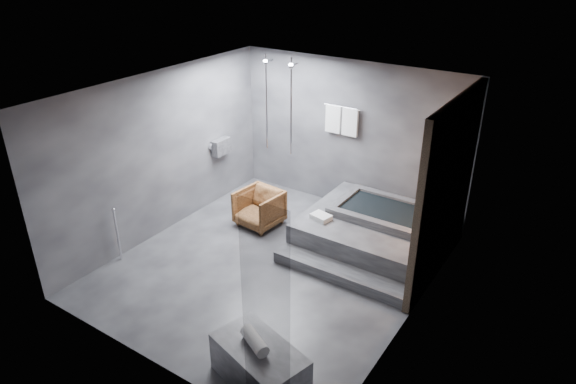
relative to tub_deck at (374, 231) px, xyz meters
The scene contains 7 objects.
room 2.02m from the tub_deck, 118.47° to the right, with size 5.00×5.04×2.82m.
tub_deck is the anchor object (origin of this frame).
tub_step 1.19m from the tub_deck, 90.00° to the right, with size 2.20×0.36×0.18m, color #2F2F32.
concrete_bench 3.48m from the tub_deck, 86.95° to the right, with size 1.13×0.62×0.51m, color #38383B.
driftwood_chair 2.07m from the tub_deck, 165.70° to the right, with size 0.71×0.73×0.67m, color #482812.
rolled_towel 3.50m from the tub_deck, 87.84° to the right, with size 0.16×0.16×0.43m, color white.
deck_towel 0.94m from the tub_deck, 145.00° to the right, with size 0.32×0.23×0.08m, color white.
Camera 1 is at (3.93, -5.53, 4.63)m, focal length 32.00 mm.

